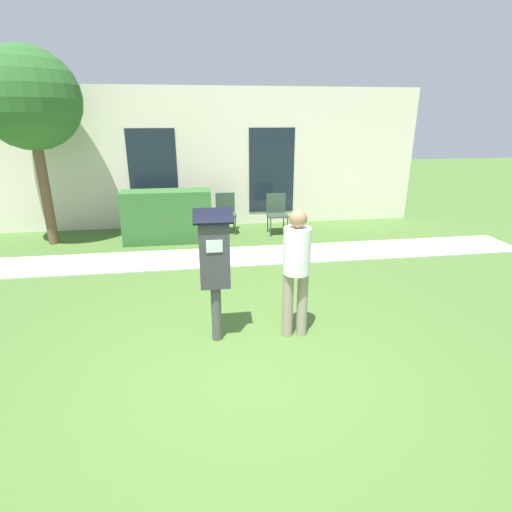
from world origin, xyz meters
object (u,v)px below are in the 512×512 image
(outdoor_chair_left, at_px, (175,210))
(outdoor_chair_right, at_px, (277,210))
(parking_meter, at_px, (215,260))
(person_standing, at_px, (296,264))
(outdoor_chair_middle, at_px, (226,210))

(outdoor_chair_left, height_order, outdoor_chair_right, same)
(parking_meter, relative_size, person_standing, 1.01)
(parking_meter, xyz_separation_m, outdoor_chair_middle, (0.48, 4.71, -0.49))
(person_standing, bearing_deg, outdoor_chair_right, 119.70)
(outdoor_chair_middle, bearing_deg, outdoor_chair_right, -0.73)
(outdoor_chair_middle, bearing_deg, parking_meter, -84.11)
(parking_meter, bearing_deg, outdoor_chair_left, 97.77)
(parking_meter, bearing_deg, outdoor_chair_middle, 84.18)
(parking_meter, height_order, outdoor_chair_middle, parking_meter)
(parking_meter, relative_size, outdoor_chair_right, 1.77)
(person_standing, bearing_deg, outdoor_chair_middle, 133.86)
(parking_meter, distance_m, person_standing, 0.95)
(parking_meter, relative_size, outdoor_chair_left, 1.77)
(outdoor_chair_middle, bearing_deg, person_standing, -72.67)
(outdoor_chair_left, distance_m, outdoor_chair_right, 2.32)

